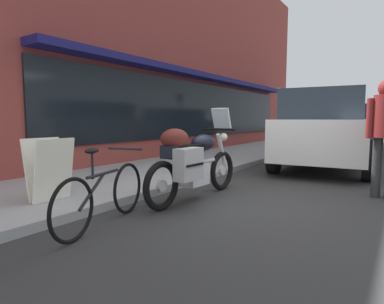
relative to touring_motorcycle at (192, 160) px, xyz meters
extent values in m
plane|color=#303030|center=(0.59, -0.65, -0.61)|extent=(80.00, 80.00, 0.00)
cube|color=brown|center=(5.82, 3.55, 3.19)|extent=(18.47, 0.35, 7.60)
cube|color=black|center=(5.82, 3.35, 0.94)|extent=(12.93, 0.06, 1.80)
cube|color=navy|center=(5.82, 3.13, 2.04)|extent=(12.93, 0.60, 0.16)
cube|color=#9F9F9F|center=(9.59, 2.01, -0.55)|extent=(30.00, 2.73, 0.12)
torus|color=black|center=(0.91, -0.01, -0.28)|extent=(0.68, 0.12, 0.68)
cylinder|color=silver|center=(0.91, -0.01, -0.28)|extent=(0.16, 0.07, 0.16)
torus|color=black|center=(-0.66, 0.06, -0.28)|extent=(0.68, 0.12, 0.68)
cylinder|color=silver|center=(-0.66, 0.06, -0.28)|extent=(0.16, 0.07, 0.16)
cube|color=silver|center=(0.08, 0.03, -0.23)|extent=(0.45, 0.32, 0.32)
cylinder|color=silver|center=(0.13, 0.03, -0.06)|extent=(1.02, 0.11, 0.06)
ellipsoid|color=black|center=(0.33, 0.02, 0.24)|extent=(0.53, 0.30, 0.26)
cube|color=black|center=(-0.09, 0.04, 0.18)|extent=(0.61, 0.27, 0.11)
cube|color=black|center=(-0.42, 0.05, 0.16)|extent=(0.29, 0.23, 0.18)
cylinder|color=silver|center=(0.91, -0.01, 0.04)|extent=(0.35, 0.09, 0.67)
cylinder|color=black|center=(0.79, -0.01, 0.44)|extent=(0.07, 0.62, 0.04)
cube|color=silver|center=(0.87, -0.01, 0.62)|extent=(0.16, 0.33, 0.35)
sphere|color=#EAEACC|center=(0.95, -0.01, 0.30)|extent=(0.14, 0.14, 0.14)
cube|color=#ABABAB|center=(-0.38, -0.19, 0.00)|extent=(0.45, 0.22, 0.44)
cube|color=black|center=(-0.38, -0.30, 0.00)|extent=(0.37, 0.03, 0.03)
ellipsoid|color=#591E19|center=(-0.37, 0.05, 0.34)|extent=(0.49, 0.34, 0.28)
torus|color=black|center=(-0.99, 0.36, -0.28)|extent=(0.65, 0.21, 0.66)
torus|color=black|center=(-2.02, 0.09, -0.28)|extent=(0.65, 0.21, 0.66)
cylinder|color=black|center=(-1.50, 0.23, 0.00)|extent=(0.58, 0.18, 0.04)
cylinder|color=black|center=(-1.71, 0.17, -0.16)|extent=(0.45, 0.15, 0.34)
cylinder|color=black|center=(-1.69, 0.18, 0.12)|extent=(0.03, 0.03, 0.30)
ellipsoid|color=black|center=(-1.69, 0.18, 0.28)|extent=(0.24, 0.15, 0.06)
cylinder|color=black|center=(-1.03, 0.35, 0.24)|extent=(0.15, 0.47, 0.03)
cube|color=silver|center=(4.62, -0.98, 0.16)|extent=(4.71, 2.26, 0.89)
cube|color=#232D38|center=(4.35, -1.01, 0.93)|extent=(3.24, 1.91, 0.65)
cube|color=#383838|center=(6.84, -0.78, -0.20)|extent=(0.33, 1.87, 0.24)
cylinder|color=black|center=(6.03, 0.08, -0.28)|extent=(0.68, 0.28, 0.66)
cylinder|color=black|center=(6.20, -1.77, -0.28)|extent=(0.68, 0.28, 0.66)
cylinder|color=black|center=(3.04, -0.19, -0.28)|extent=(0.68, 0.28, 0.66)
cylinder|color=black|center=(3.20, -2.04, -0.28)|extent=(0.68, 0.28, 0.66)
cylinder|color=#2C2C2C|center=(1.79, -2.28, -0.14)|extent=(0.14, 0.14, 0.95)
cylinder|color=maroon|center=(1.69, -2.15, 0.62)|extent=(0.10, 0.10, 0.61)
cube|color=silver|center=(-1.44, 1.27, -0.07)|extent=(0.55, 0.18, 0.85)
cube|color=silver|center=(-1.44, 1.49, -0.07)|extent=(0.55, 0.18, 0.85)
cylinder|color=#59595B|center=(7.28, 1.15, 0.62)|extent=(0.07, 0.07, 2.23)
cube|color=silver|center=(7.28, 1.13, 1.54)|extent=(0.44, 0.02, 0.32)
cube|color=#1E598C|center=(9.84, -0.83, 0.14)|extent=(4.89, 2.21, 0.84)
cube|color=#232D38|center=(9.55, -0.85, 0.84)|extent=(3.35, 1.88, 0.56)
cube|color=#383838|center=(12.17, -0.69, -0.20)|extent=(0.28, 1.92, 0.24)
cylinder|color=black|center=(11.35, 0.22, -0.28)|extent=(0.67, 0.26, 0.66)
cylinder|color=black|center=(11.47, -1.69, -0.28)|extent=(0.67, 0.26, 0.66)
cylinder|color=black|center=(8.20, 0.02, -0.28)|extent=(0.67, 0.26, 0.66)
cylinder|color=black|center=(8.32, -1.89, -0.28)|extent=(0.67, 0.26, 0.66)
camera|label=1|loc=(-3.93, -2.61, 0.62)|focal=29.91mm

